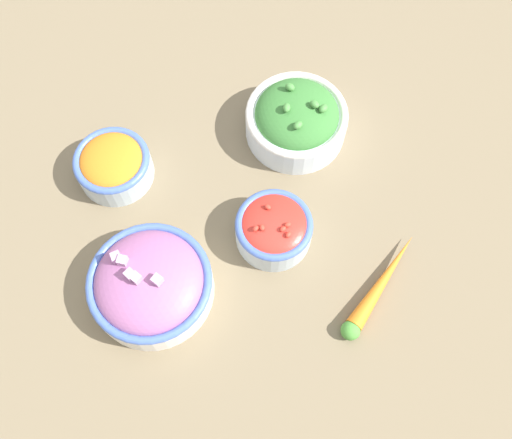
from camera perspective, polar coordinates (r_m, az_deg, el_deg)
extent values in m
plane|color=#75664C|center=(0.86, 0.00, -0.80)|extent=(3.00, 3.00, 0.00)
cylinder|color=#B2C1CC|center=(0.83, 1.77, -1.13)|extent=(0.11, 0.11, 0.05)
torus|color=#4766B7|center=(0.81, 1.82, -0.51)|extent=(0.11, 0.11, 0.01)
ellipsoid|color=red|center=(0.81, 1.82, -0.51)|extent=(0.10, 0.10, 0.03)
ellipsoid|color=red|center=(0.79, 3.18, -0.53)|extent=(0.01, 0.01, 0.01)
ellipsoid|color=red|center=(0.79, 3.25, -1.51)|extent=(0.01, 0.01, 0.01)
ellipsoid|color=red|center=(0.79, 2.71, -0.95)|extent=(0.01, 0.01, 0.01)
ellipsoid|color=red|center=(0.80, 1.11, 1.45)|extent=(0.01, 0.01, 0.01)
ellipsoid|color=red|center=(0.79, 0.30, -0.90)|extent=(0.01, 0.01, 0.01)
ellipsoid|color=red|center=(0.79, -0.04, -0.90)|extent=(0.01, 0.01, 0.01)
cylinder|color=#B2C1CC|center=(0.90, -13.97, 5.10)|extent=(0.12, 0.12, 0.04)
torus|color=#4766B7|center=(0.88, -14.28, 5.77)|extent=(0.12, 0.12, 0.01)
ellipsoid|color=orange|center=(0.88, -14.28, 5.77)|extent=(0.10, 0.10, 0.03)
cylinder|color=silver|center=(0.92, 4.01, 9.59)|extent=(0.16, 0.16, 0.05)
torus|color=silver|center=(0.90, 4.11, 10.46)|extent=(0.16, 0.16, 0.01)
ellipsoid|color=#387533|center=(0.90, 4.11, 10.46)|extent=(0.13, 0.13, 0.05)
ellipsoid|color=#47893D|center=(0.86, 3.09, 11.10)|extent=(0.02, 0.02, 0.01)
ellipsoid|color=#47893D|center=(0.89, 3.42, 13.08)|extent=(0.02, 0.02, 0.01)
ellipsoid|color=#47893D|center=(0.85, 4.21, 9.39)|extent=(0.02, 0.02, 0.01)
ellipsoid|color=#47893D|center=(0.87, 6.74, 10.97)|extent=(0.02, 0.02, 0.01)
ellipsoid|color=#47893D|center=(0.87, 5.88, 11.39)|extent=(0.02, 0.02, 0.01)
cylinder|color=silver|center=(0.82, -10.39, -6.58)|extent=(0.17, 0.17, 0.04)
torus|color=#4766B7|center=(0.80, -10.65, -6.12)|extent=(0.17, 0.17, 0.01)
ellipsoid|color=#9E5B8E|center=(0.80, -10.65, -6.12)|extent=(0.15, 0.15, 0.05)
cube|color=#C699C1|center=(0.76, -9.84, -5.97)|extent=(0.02, 0.02, 0.01)
cube|color=#C699C1|center=(0.78, -13.22, -4.02)|extent=(0.02, 0.02, 0.01)
cube|color=#C699C1|center=(0.77, -11.90, -5.73)|extent=(0.02, 0.02, 0.01)
cube|color=#C699C1|center=(0.79, -13.82, -3.66)|extent=(0.01, 0.01, 0.01)
cube|color=#C699C1|center=(0.77, -12.48, -5.38)|extent=(0.02, 0.02, 0.01)
cone|color=orange|center=(0.84, 12.67, -5.88)|extent=(0.15, 0.12, 0.02)
sphere|color=#4C9338|center=(0.81, 9.42, -10.89)|extent=(0.03, 0.03, 0.03)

